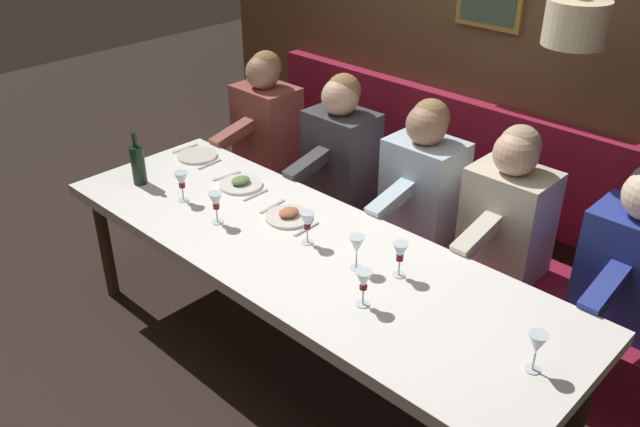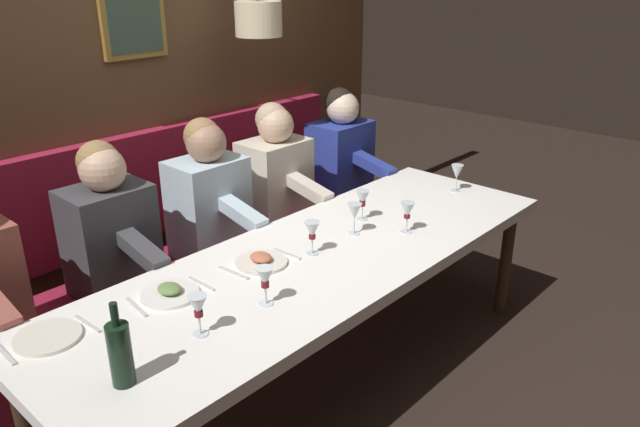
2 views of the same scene
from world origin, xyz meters
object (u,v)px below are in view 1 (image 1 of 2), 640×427
object	(u,v)px
diner_nearest	(634,254)
diner_far	(341,144)
diner_near	(509,207)
wine_glass_3	(364,281)
wine_glass_2	(307,222)
wine_glass_5	(400,253)
wine_glass_0	(182,181)
diner_farthest	(266,115)
wine_bottle	(138,164)
dining_table	(303,257)
diner_middle	(424,175)
wine_glass_6	(216,202)
wine_glass_4	(537,345)
wine_glass_1	(357,246)

from	to	relation	value
diner_nearest	diner_far	bearing A→B (deg)	90.00
diner_near	wine_glass_3	distance (m)	1.03
wine_glass_2	wine_glass_5	world-z (taller)	same
wine_glass_0	diner_farthest	bearing A→B (deg)	24.36
diner_nearest	wine_bottle	size ratio (longest dim) A/B	2.64
dining_table	diner_middle	bearing A→B (deg)	-3.13
diner_nearest	diner_far	distance (m)	1.75
wine_glass_0	wine_glass_5	world-z (taller)	same
wine_bottle	wine_glass_6	bearing A→B (deg)	-88.05
wine_bottle	wine_glass_4	bearing A→B (deg)	-86.47
wine_glass_0	wine_glass_1	size ratio (longest dim) A/B	1.00
diner_far	wine_bottle	world-z (taller)	diner_far
diner_near	diner_far	size ratio (longest dim) A/B	1.00
diner_nearest	wine_glass_2	distance (m)	1.46
diner_farthest	wine_glass_2	world-z (taller)	diner_farthest
diner_nearest	wine_glass_3	distance (m)	1.24
wine_glass_2	wine_glass_6	world-z (taller)	same
diner_farthest	wine_glass_3	xyz separation A→B (m)	(-1.03, -1.72, 0.04)
diner_middle	wine_glass_0	size ratio (longest dim) A/B	4.82
diner_farthest	wine_glass_4	xyz separation A→B (m)	(-0.90, -2.42, 0.04)
wine_glass_5	wine_glass_3	bearing A→B (deg)	-175.11
diner_middle	diner_near	bearing A→B (deg)	-90.00
diner_nearest	wine_glass_2	world-z (taller)	diner_nearest
wine_glass_3	wine_glass_2	bearing A→B (deg)	69.87
diner_near	wine_glass_6	bearing A→B (deg)	134.72
diner_near	wine_glass_2	distance (m)	1.02
wine_glass_0	wine_glass_6	world-z (taller)	same
wine_glass_2	wine_glass_0	bearing A→B (deg)	101.32
diner_far	diner_farthest	size ratio (longest dim) A/B	1.00
wine_glass_1	diner_farthest	bearing A→B (deg)	60.99
wine_glass_2	wine_glass_4	xyz separation A→B (m)	(-0.05, -1.20, 0.00)
diner_near	wine_glass_4	world-z (taller)	diner_near
dining_table	wine_glass_2	bearing A→B (deg)	7.93
wine_glass_0	wine_glass_5	distance (m)	1.27
wine_glass_1	wine_glass_4	xyz separation A→B (m)	(-0.05, -0.89, 0.00)
diner_nearest	wine_glass_6	size ratio (longest dim) A/B	4.82
diner_middle	wine_glass_6	world-z (taller)	diner_middle
wine_glass_4	diner_near	bearing A→B (deg)	34.83
diner_middle	wine_glass_5	bearing A→B (deg)	-150.75
dining_table	diner_farthest	size ratio (longest dim) A/B	3.49
wine_glass_5	diner_near	bearing A→B (deg)	-6.92
diner_farthest	diner_near	bearing A→B (deg)	-90.00
diner_middle	wine_glass_4	size ratio (longest dim) A/B	4.82
diner_far	wine_glass_4	distance (m)	1.97
wine_glass_0	wine_glass_2	xyz separation A→B (m)	(0.15, -0.77, 0.00)
diner_farthest	wine_glass_0	world-z (taller)	diner_farthest
wine_glass_4	diner_farthest	bearing A→B (deg)	69.58
diner_near	wine_glass_0	bearing A→B (deg)	126.73
dining_table	wine_glass_6	distance (m)	0.51
diner_near	wine_glass_5	xyz separation A→B (m)	(-0.76, 0.09, 0.04)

